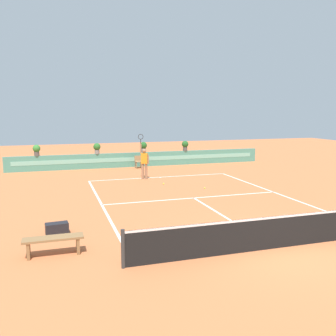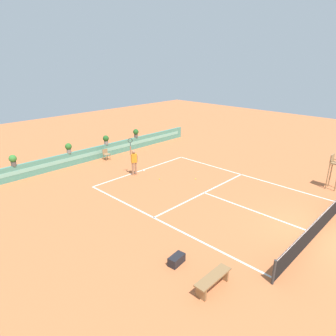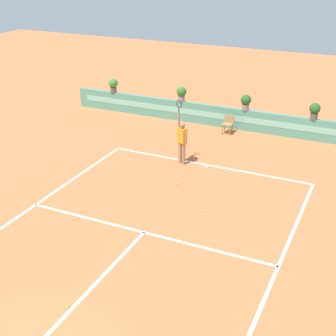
{
  "view_description": "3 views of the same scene",
  "coord_description": "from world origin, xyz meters",
  "px_view_note": "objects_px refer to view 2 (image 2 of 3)",
  "views": [
    {
      "loc": [
        -5.95,
        -8.58,
        3.88
      ],
      "look_at": [
        -0.4,
        9.0,
        1.0
      ],
      "focal_mm": 39.21,
      "sensor_mm": 36.0,
      "label": 1
    },
    {
      "loc": [
        -13.1,
        -3.29,
        7.49
      ],
      "look_at": [
        -0.4,
        9.0,
        1.0
      ],
      "focal_mm": 32.14,
      "sensor_mm": 36.0,
      "label": 2
    },
    {
      "loc": [
        5.94,
        -4.66,
        7.92
      ],
      "look_at": [
        -0.4,
        9.0,
        1.0
      ],
      "focal_mm": 51.71,
      "sensor_mm": 36.0,
      "label": 3
    }
  ],
  "objects_px": {
    "gear_bag": "(177,260)",
    "potted_plant_left": "(68,147)",
    "potted_plant_far_left": "(13,160)",
    "potted_plant_centre": "(106,139)",
    "ball_kid_chair": "(106,154)",
    "tennis_ball_by_sideline": "(196,179)",
    "bench_courtside": "(213,279)",
    "tennis_player": "(134,160)",
    "tennis_ball_near_baseline": "(160,179)",
    "tennis_ball_mid_court": "(262,215)",
    "umpire_chair": "(334,168)",
    "potted_plant_right": "(136,133)"
  },
  "relations": [
    {
      "from": "ball_kid_chair",
      "to": "gear_bag",
      "type": "bearing_deg",
      "value": -113.81
    },
    {
      "from": "umpire_chair",
      "to": "potted_plant_left",
      "type": "relative_size",
      "value": 2.96
    },
    {
      "from": "tennis_player",
      "to": "potted_plant_right",
      "type": "height_order",
      "value": "tennis_player"
    },
    {
      "from": "tennis_ball_near_baseline",
      "to": "potted_plant_far_left",
      "type": "xyz_separation_m",
      "value": [
        -6.55,
        6.63,
        1.38
      ]
    },
    {
      "from": "gear_bag",
      "to": "potted_plant_left",
      "type": "bearing_deg",
      "value": 77.87
    },
    {
      "from": "bench_courtside",
      "to": "tennis_ball_near_baseline",
      "type": "height_order",
      "value": "bench_courtside"
    },
    {
      "from": "tennis_ball_by_sideline",
      "to": "potted_plant_far_left",
      "type": "distance_m",
      "value": 11.76
    },
    {
      "from": "tennis_ball_near_baseline",
      "to": "potted_plant_left",
      "type": "xyz_separation_m",
      "value": [
        -2.7,
        6.63,
        1.38
      ]
    },
    {
      "from": "tennis_player",
      "to": "bench_courtside",
      "type": "bearing_deg",
      "value": -116.35
    },
    {
      "from": "tennis_ball_near_baseline",
      "to": "potted_plant_far_left",
      "type": "relative_size",
      "value": 0.09
    },
    {
      "from": "potted_plant_right",
      "to": "potted_plant_far_left",
      "type": "height_order",
      "value": "same"
    },
    {
      "from": "tennis_ball_mid_court",
      "to": "tennis_ball_by_sideline",
      "type": "bearing_deg",
      "value": 75.83
    },
    {
      "from": "ball_kid_chair",
      "to": "tennis_player",
      "type": "height_order",
      "value": "tennis_player"
    },
    {
      "from": "tennis_ball_near_baseline",
      "to": "tennis_ball_mid_court",
      "type": "xyz_separation_m",
      "value": [
        0.28,
        -7.12,
        0.0
      ]
    },
    {
      "from": "umpire_chair",
      "to": "potted_plant_centre",
      "type": "relative_size",
      "value": 2.96
    },
    {
      "from": "potted_plant_left",
      "to": "potted_plant_far_left",
      "type": "bearing_deg",
      "value": 180.0
    },
    {
      "from": "gear_bag",
      "to": "tennis_ball_mid_court",
      "type": "height_order",
      "value": "gear_bag"
    },
    {
      "from": "potted_plant_left",
      "to": "potted_plant_right",
      "type": "relative_size",
      "value": 1.0
    },
    {
      "from": "umpire_chair",
      "to": "potted_plant_far_left",
      "type": "xyz_separation_m",
      "value": [
        -12.82,
        15.13,
        0.07
      ]
    },
    {
      "from": "bench_courtside",
      "to": "potted_plant_left",
      "type": "relative_size",
      "value": 2.21
    },
    {
      "from": "tennis_ball_near_baseline",
      "to": "potted_plant_left",
      "type": "height_order",
      "value": "potted_plant_left"
    },
    {
      "from": "tennis_ball_near_baseline",
      "to": "bench_courtside",
      "type": "bearing_deg",
      "value": -124.02
    },
    {
      "from": "potted_plant_left",
      "to": "ball_kid_chair",
      "type": "bearing_deg",
      "value": -15.34
    },
    {
      "from": "ball_kid_chair",
      "to": "potted_plant_left",
      "type": "distance_m",
      "value": 2.92
    },
    {
      "from": "bench_courtside",
      "to": "tennis_player",
      "type": "xyz_separation_m",
      "value": [
        5.06,
        10.21,
        0.67
      ]
    },
    {
      "from": "umpire_chair",
      "to": "ball_kid_chair",
      "type": "relative_size",
      "value": 2.52
    },
    {
      "from": "gear_bag",
      "to": "tennis_ball_mid_court",
      "type": "bearing_deg",
      "value": -5.21
    },
    {
      "from": "ball_kid_chair",
      "to": "potted_plant_far_left",
      "type": "distance_m",
      "value": 6.62
    },
    {
      "from": "bench_courtside",
      "to": "ball_kid_chair",
      "type": "bearing_deg",
      "value": 68.5
    },
    {
      "from": "tennis_player",
      "to": "potted_plant_left",
      "type": "relative_size",
      "value": 3.57
    },
    {
      "from": "potted_plant_left",
      "to": "gear_bag",
      "type": "bearing_deg",
      "value": -102.13
    },
    {
      "from": "ball_kid_chair",
      "to": "umpire_chair",
      "type": "bearing_deg",
      "value": -66.37
    },
    {
      "from": "potted_plant_far_left",
      "to": "tennis_player",
      "type": "bearing_deg",
      "value": -38.86
    },
    {
      "from": "ball_kid_chair",
      "to": "tennis_ball_near_baseline",
      "type": "xyz_separation_m",
      "value": [
        0.03,
        -5.9,
        -0.44
      ]
    },
    {
      "from": "potted_plant_far_left",
      "to": "potted_plant_right",
      "type": "bearing_deg",
      "value": 0.0
    },
    {
      "from": "tennis_ball_by_sideline",
      "to": "potted_plant_far_left",
      "type": "relative_size",
      "value": 0.09
    },
    {
      "from": "tennis_ball_by_sideline",
      "to": "tennis_ball_mid_court",
      "type": "bearing_deg",
      "value": -104.17
    },
    {
      "from": "ball_kid_chair",
      "to": "tennis_ball_by_sideline",
      "type": "bearing_deg",
      "value": -77.45
    },
    {
      "from": "tennis_ball_near_baseline",
      "to": "ball_kid_chair",
      "type": "bearing_deg",
      "value": 90.3
    },
    {
      "from": "potted_plant_far_left",
      "to": "potted_plant_centre",
      "type": "height_order",
      "value": "same"
    },
    {
      "from": "tennis_ball_mid_court",
      "to": "potted_plant_centre",
      "type": "height_order",
      "value": "potted_plant_centre"
    },
    {
      "from": "tennis_ball_mid_court",
      "to": "potted_plant_right",
      "type": "height_order",
      "value": "potted_plant_right"
    },
    {
      "from": "ball_kid_chair",
      "to": "potted_plant_left",
      "type": "xyz_separation_m",
      "value": [
        -2.67,
        0.73,
        0.93
      ]
    },
    {
      "from": "umpire_chair",
      "to": "bench_courtside",
      "type": "distance_m",
      "value": 11.96
    },
    {
      "from": "tennis_player",
      "to": "tennis_ball_near_baseline",
      "type": "xyz_separation_m",
      "value": [
        0.6,
        -1.83,
        -1.02
      ]
    },
    {
      "from": "gear_bag",
      "to": "tennis_ball_by_sideline",
      "type": "distance_m",
      "value": 8.71
    },
    {
      "from": "potted_plant_far_left",
      "to": "ball_kid_chair",
      "type": "bearing_deg",
      "value": -6.41
    },
    {
      "from": "potted_plant_far_left",
      "to": "potted_plant_centre",
      "type": "distance_m",
      "value": 7.09
    },
    {
      "from": "ball_kid_chair",
      "to": "bench_courtside",
      "type": "relative_size",
      "value": 0.53
    },
    {
      "from": "tennis_ball_near_baseline",
      "to": "potted_plant_right",
      "type": "xyz_separation_m",
      "value": [
        3.65,
        6.63,
        1.38
      ]
    }
  ]
}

